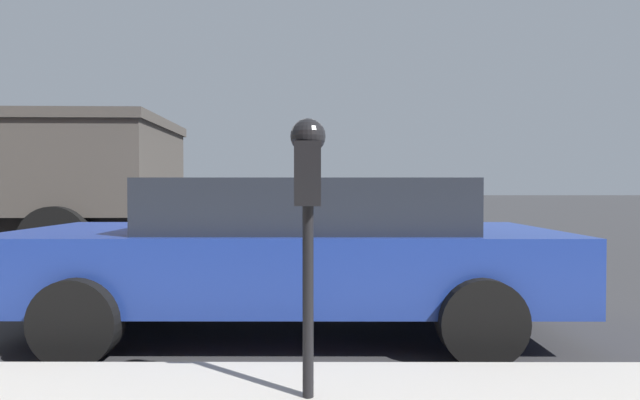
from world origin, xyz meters
TOP-DOWN VIEW (x-y plane):
  - ground_plane at (0.00, 0.00)m, footprint 220.00×220.00m
  - parking_meter at (-2.74, -0.45)m, footprint 0.21×0.19m
  - car_blue at (-0.88, -0.26)m, footprint 2.12×4.75m

SIDE VIEW (x-z plane):
  - ground_plane at x=0.00m, z-range 0.00..0.00m
  - car_blue at x=-0.88m, z-range 0.06..1.42m
  - parking_meter at x=-2.74m, z-range 0.55..2.05m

